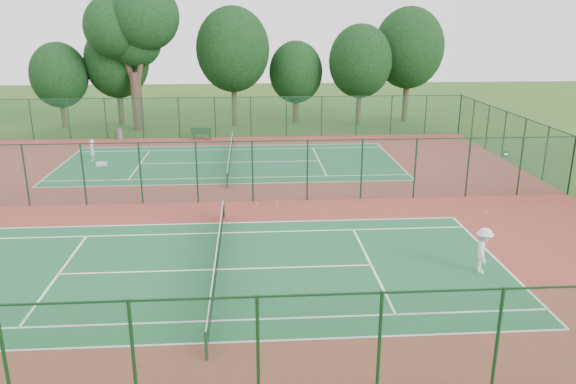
% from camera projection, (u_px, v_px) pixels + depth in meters
% --- Properties ---
extents(ground, '(120.00, 120.00, 0.00)m').
position_uv_depth(ground, '(226.00, 202.00, 31.66)').
color(ground, '#2D5019').
rests_on(ground, ground).
extents(red_pad, '(40.00, 36.00, 0.01)m').
position_uv_depth(red_pad, '(226.00, 202.00, 31.65)').
color(red_pad, maroon).
rests_on(red_pad, ground).
extents(court_near, '(23.77, 10.97, 0.01)m').
position_uv_depth(court_near, '(218.00, 270.00, 23.08)').
color(court_near, '#1B5832').
rests_on(court_near, red_pad).
extents(court_far, '(23.77, 10.97, 0.01)m').
position_uv_depth(court_far, '(231.00, 162.00, 40.23)').
color(court_far, '#1D5C36').
rests_on(court_far, red_pad).
extents(fence_north, '(40.00, 0.09, 3.50)m').
position_uv_depth(fence_north, '(233.00, 117.00, 48.28)').
color(fence_north, '#18492B').
rests_on(fence_north, ground).
extents(fence_south, '(40.00, 0.09, 3.50)m').
position_uv_depth(fence_south, '(196.00, 360.00, 13.98)').
color(fence_south, '#174526').
rests_on(fence_south, ground).
extents(fence_east, '(0.09, 36.00, 3.50)m').
position_uv_depth(fence_east, '(572.00, 165.00, 32.44)').
color(fence_east, '#17452A').
rests_on(fence_east, ground).
extents(fence_divider, '(40.00, 0.09, 3.50)m').
position_uv_depth(fence_divider, '(225.00, 172.00, 31.13)').
color(fence_divider, '#1A4F35').
rests_on(fence_divider, ground).
extents(tennis_net_near, '(0.10, 12.90, 0.97)m').
position_uv_depth(tennis_net_near, '(217.00, 258.00, 22.92)').
color(tennis_net_near, '#153B20').
rests_on(tennis_net_near, ground).
extents(tennis_net_far, '(0.10, 12.90, 0.97)m').
position_uv_depth(tennis_net_far, '(230.00, 155.00, 40.07)').
color(tennis_net_far, '#153B21').
rests_on(tennis_net_far, ground).
extents(player_near, '(1.09, 1.39, 1.90)m').
position_uv_depth(player_near, '(483.00, 251.00, 22.57)').
color(player_near, silver).
rests_on(player_near, court_near).
extents(player_far, '(0.37, 0.56, 1.51)m').
position_uv_depth(player_far, '(92.00, 150.00, 40.59)').
color(player_far, white).
rests_on(player_far, court_far).
extents(trash_bin, '(0.62, 0.62, 0.95)m').
position_uv_depth(trash_bin, '(120.00, 134.00, 47.65)').
color(trash_bin, slate).
rests_on(trash_bin, red_pad).
extents(bench, '(1.74, 0.64, 1.05)m').
position_uv_depth(bench, '(201.00, 133.00, 47.67)').
color(bench, '#13381B').
rests_on(bench, red_pad).
extents(kit_bag, '(0.74, 0.32, 0.27)m').
position_uv_depth(kit_bag, '(102.00, 164.00, 39.26)').
color(kit_bag, white).
rests_on(kit_bag, red_pad).
extents(stray_ball_a, '(0.07, 0.07, 0.07)m').
position_uv_depth(stray_ball_a, '(257.00, 204.00, 31.11)').
color(stray_ball_a, '#DCF539').
rests_on(stray_ball_a, red_pad).
extents(stray_ball_b, '(0.07, 0.07, 0.07)m').
position_uv_depth(stray_ball_b, '(277.00, 202.00, 31.54)').
color(stray_ball_b, gold).
rests_on(stray_ball_b, red_pad).
extents(stray_ball_c, '(0.07, 0.07, 0.07)m').
position_uv_depth(stray_ball_c, '(277.00, 204.00, 31.18)').
color(stray_ball_c, '#C0E134').
rests_on(stray_ball_c, red_pad).
extents(big_tree, '(8.50, 6.22, 13.06)m').
position_uv_depth(big_tree, '(133.00, 26.00, 49.51)').
color(big_tree, '#3D2A21').
rests_on(big_tree, ground).
extents(evergreen_row, '(39.00, 5.00, 12.00)m').
position_uv_depth(evergreen_row, '(240.00, 124.00, 54.79)').
color(evergreen_row, black).
rests_on(evergreen_row, ground).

